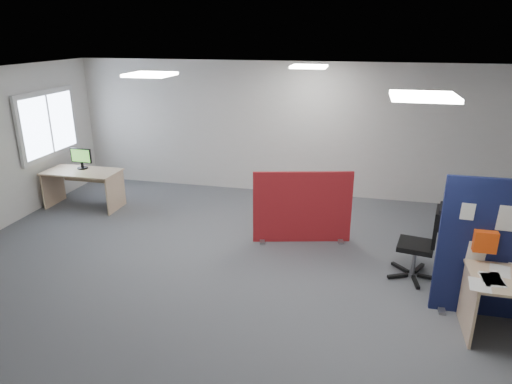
% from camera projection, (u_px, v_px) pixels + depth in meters
% --- Properties ---
extents(floor, '(9.00, 9.00, 0.00)m').
position_uv_depth(floor, '(246.00, 271.00, 6.53)').
color(floor, '#55575D').
rests_on(floor, ground).
extents(ceiling, '(9.00, 7.00, 0.02)m').
position_uv_depth(ceiling, '(245.00, 78.00, 5.63)').
color(ceiling, white).
rests_on(ceiling, wall_back).
extents(wall_back, '(9.00, 0.02, 2.70)m').
position_uv_depth(wall_back, '(288.00, 129.00, 9.29)').
color(wall_back, silver).
rests_on(wall_back, floor).
extents(wall_front, '(9.00, 0.02, 2.70)m').
position_uv_depth(wall_front, '(108.00, 352.00, 2.87)').
color(wall_front, silver).
rests_on(wall_front, floor).
extents(window, '(0.06, 1.70, 1.30)m').
position_uv_depth(window, '(49.00, 124.00, 8.79)').
color(window, white).
rests_on(window, wall_left).
extents(ceiling_lights, '(4.10, 4.10, 0.04)m').
position_uv_depth(ceiling_lights, '(281.00, 76.00, 6.18)').
color(ceiling_lights, white).
rests_on(ceiling_lights, ceiling).
extents(red_divider, '(1.54, 0.42, 1.18)m').
position_uv_depth(red_divider, '(302.00, 208.00, 7.28)').
color(red_divider, maroon).
rests_on(red_divider, floor).
extents(second_desk, '(1.41, 0.70, 0.73)m').
position_uv_depth(second_desk, '(84.00, 180.00, 8.78)').
color(second_desk, tan).
rests_on(second_desk, floor).
extents(monitor_second, '(0.44, 0.20, 0.40)m').
position_uv_depth(monitor_second, '(81.00, 158.00, 8.76)').
color(monitor_second, black).
rests_on(monitor_second, second_desk).
extents(office_chair, '(0.72, 0.71, 1.08)m').
position_uv_depth(office_chair, '(426.00, 238.00, 6.14)').
color(office_chair, black).
rests_on(office_chair, floor).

